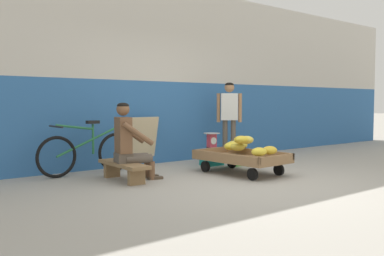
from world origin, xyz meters
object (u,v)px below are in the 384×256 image
at_px(low_bench, 124,167).
at_px(shopping_bag, 236,159).
at_px(banana_cart, 241,159).
at_px(bicycle_near_left, 87,152).
at_px(plastic_crate, 212,157).
at_px(customer_adult, 229,112).
at_px(weighing_scale, 212,140).
at_px(sign_board, 140,141).
at_px(vendor_seated, 129,142).

distance_m(low_bench, shopping_bag, 2.30).
bearing_deg(banana_cart, bicycle_near_left, 143.01).
xyz_separation_m(plastic_crate, customer_adult, (0.66, 0.24, 0.80)).
distance_m(weighing_scale, sign_board, 1.31).
height_order(plastic_crate, customer_adult, customer_adult).
distance_m(bicycle_near_left, customer_adult, 2.94).
distance_m(vendor_seated, sign_board, 1.49).
relative_size(vendor_seated, weighing_scale, 3.80).
bearing_deg(weighing_scale, shopping_bag, -53.22).
bearing_deg(banana_cart, customer_adult, 53.79).
xyz_separation_m(banana_cart, bicycle_near_left, (-1.96, 1.48, 0.11)).
relative_size(vendor_seated, customer_adult, 0.75).
distance_m(weighing_scale, customer_adult, 0.86).
height_order(banana_cart, vendor_seated, vendor_seated).
relative_size(low_bench, plastic_crate, 3.09).
xyz_separation_m(sign_board, customer_adult, (1.70, -0.55, 0.51)).
height_order(sign_board, shopping_bag, sign_board).
bearing_deg(vendor_seated, customer_adult, 13.58).
relative_size(banana_cart, bicycle_near_left, 0.89).
height_order(banana_cart, shopping_bag, banana_cart).
relative_size(bicycle_near_left, shopping_bag, 6.92).
bearing_deg(sign_board, vendor_seated, -127.53).
bearing_deg(bicycle_near_left, vendor_seated, -73.50).
bearing_deg(sign_board, banana_cart, -65.96).
distance_m(vendor_seated, shopping_bag, 2.25).
relative_size(banana_cart, vendor_seated, 1.30).
bearing_deg(plastic_crate, shopping_bag, -53.30).
relative_size(plastic_crate, customer_adult, 0.24).
height_order(plastic_crate, sign_board, sign_board).
bearing_deg(plastic_crate, customer_adult, 19.88).
xyz_separation_m(banana_cart, customer_adult, (0.91, 1.24, 0.71)).
bearing_deg(weighing_scale, vendor_seated, -168.67).
distance_m(bicycle_near_left, shopping_bag, 2.61).
relative_size(plastic_crate, sign_board, 0.41).
xyz_separation_m(low_bench, plastic_crate, (2.03, 0.37, -0.05)).
height_order(low_bench, bicycle_near_left, bicycle_near_left).
xyz_separation_m(plastic_crate, bicycle_near_left, (-2.21, 0.48, 0.20)).
bearing_deg(vendor_seated, low_bench, 167.15).
bearing_deg(sign_board, shopping_bag, -41.13).
bearing_deg(customer_adult, shopping_bag, -124.05).
relative_size(plastic_crate, weighing_scale, 1.20).
distance_m(vendor_seated, plastic_crate, 2.03).
bearing_deg(weighing_scale, low_bench, -169.67).
bearing_deg(vendor_seated, banana_cart, -19.64).
relative_size(low_bench, vendor_seated, 0.97).
bearing_deg(customer_adult, banana_cart, -126.21).
relative_size(low_bench, customer_adult, 0.73).
distance_m(vendor_seated, weighing_scale, 1.99).
bearing_deg(plastic_crate, banana_cart, -103.81).
distance_m(plastic_crate, customer_adult, 1.07).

